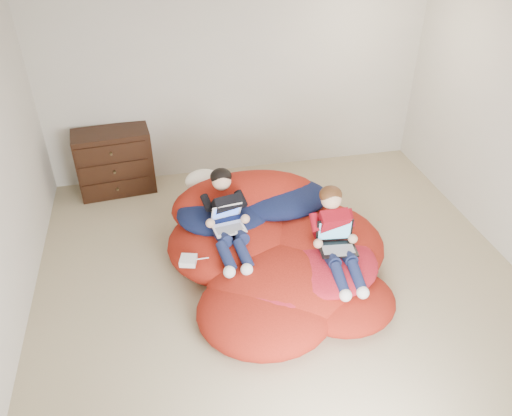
# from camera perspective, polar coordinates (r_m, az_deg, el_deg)

# --- Properties ---
(room_shell) EXTENTS (5.10, 5.10, 2.77)m
(room_shell) POSITION_cam_1_polar(r_m,az_deg,el_deg) (5.06, 3.22, -6.95)
(room_shell) COLOR tan
(room_shell) RESTS_ON ground
(dresser) EXTENTS (0.98, 0.57, 0.85)m
(dresser) POSITION_cam_1_polar(r_m,az_deg,el_deg) (6.70, -15.84, 5.11)
(dresser) COLOR black
(dresser) RESTS_ON ground
(beanbag_pile) EXTENTS (2.31, 2.37, 0.86)m
(beanbag_pile) POSITION_cam_1_polar(r_m,az_deg,el_deg) (5.24, 2.21, -4.79)
(beanbag_pile) COLOR #AE2113
(beanbag_pile) RESTS_ON ground
(cream_pillow) EXTENTS (0.41, 0.26, 0.26)m
(cream_pillow) POSITION_cam_1_polar(r_m,az_deg,el_deg) (5.70, -6.07, 3.15)
(cream_pillow) COLOR white
(cream_pillow) RESTS_ON beanbag_pile
(older_boy) EXTENTS (0.37, 1.09, 0.64)m
(older_boy) POSITION_cam_1_polar(r_m,az_deg,el_deg) (5.07, -3.40, -0.57)
(older_boy) COLOR black
(older_boy) RESTS_ON beanbag_pile
(younger_boy) EXTENTS (0.30, 0.96, 0.72)m
(younger_boy) POSITION_cam_1_polar(r_m,az_deg,el_deg) (4.88, 9.11, -2.86)
(younger_boy) COLOR maroon
(younger_boy) RESTS_ON beanbag_pile
(laptop_white) EXTENTS (0.34, 0.35, 0.22)m
(laptop_white) POSITION_cam_1_polar(r_m,az_deg,el_deg) (5.02, -3.22, -1.50)
(laptop_white) COLOR white
(laptop_white) RESTS_ON older_boy
(laptop_black) EXTENTS (0.38, 0.31, 0.26)m
(laptop_black) POSITION_cam_1_polar(r_m,az_deg,el_deg) (4.90, 9.18, -3.72)
(laptop_black) COLOR black
(laptop_black) RESTS_ON younger_boy
(power_adapter) EXTENTS (0.19, 0.19, 0.06)m
(power_adapter) POSITION_cam_1_polar(r_m,az_deg,el_deg) (4.88, -7.74, -5.97)
(power_adapter) COLOR white
(power_adapter) RESTS_ON beanbag_pile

